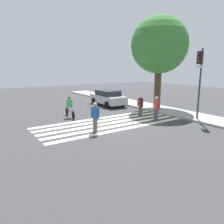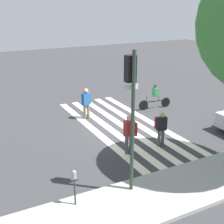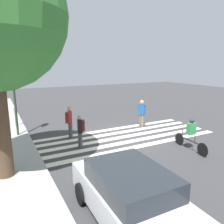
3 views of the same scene
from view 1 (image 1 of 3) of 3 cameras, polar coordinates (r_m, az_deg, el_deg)
ground_plane at (r=14.81m, az=-0.50°, el=-2.94°), size 60.00×60.00×0.00m
sidewalk_curb at (r=18.88m, az=15.53°, el=0.08°), size 36.00×2.50×0.14m
crosswalk_stripes at (r=14.81m, az=-0.50°, el=-2.92°), size 3.65×10.00×0.01m
traffic_light at (r=16.16m, az=21.94°, el=9.92°), size 0.60×0.50×4.97m
street_tree at (r=20.05m, az=12.27°, el=16.66°), size 4.91×4.91×8.04m
pedestrian_adult_yellow_jacket at (r=12.56m, az=-4.45°, el=-0.97°), size 0.53×0.32×1.77m
pedestrian_child_with_backpack at (r=16.61m, az=7.40°, el=2.00°), size 0.50×0.46×1.65m
pedestrian_adult_tall_backpack at (r=15.44m, az=11.57°, el=1.41°), size 0.54×0.51×1.79m
cyclist_near_curb at (r=16.66m, az=-11.00°, el=1.53°), size 2.18×0.42×1.58m
car_parked_far_curb at (r=21.51m, az=-1.07°, el=3.78°), size 4.25×2.03×1.49m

